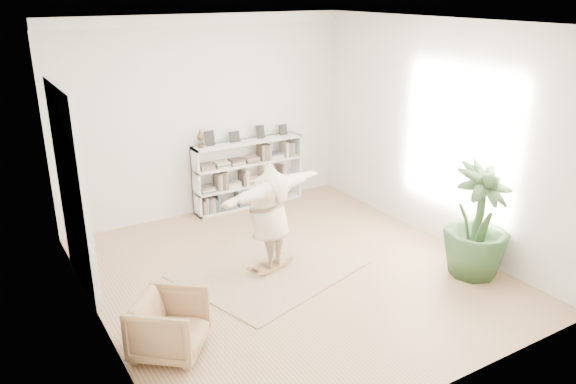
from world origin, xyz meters
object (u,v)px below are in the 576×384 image
object	(u,v)px
rocker_board	(270,265)
person	(269,213)
bookshelf	(248,174)
armchair	(169,325)
houseplant	(478,222)

from	to	relation	value
rocker_board	person	xyz separation A→B (m)	(0.00, -0.00, 0.86)
rocker_board	person	world-z (taller)	person
bookshelf	person	world-z (taller)	person
armchair	houseplant	bearing A→B (deg)	-56.56
bookshelf	armchair	distance (m)	4.76
rocker_board	houseplant	xyz separation A→B (m)	(2.51, -1.67, 0.78)
bookshelf	houseplant	world-z (taller)	houseplant
rocker_board	houseplant	world-z (taller)	houseplant
houseplant	person	bearing A→B (deg)	146.46
person	houseplant	xyz separation A→B (m)	(2.51, -1.67, -0.08)
armchair	houseplant	size ratio (longest dim) A/B	0.47
bookshelf	person	bearing A→B (deg)	-110.55
houseplant	bookshelf	bearing A→B (deg)	110.25
bookshelf	rocker_board	xyz separation A→B (m)	(-0.96, -2.55, -0.57)
bookshelf	armchair	size ratio (longest dim) A/B	2.77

